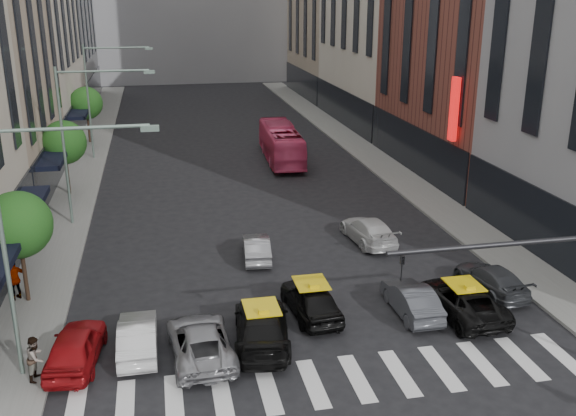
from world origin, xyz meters
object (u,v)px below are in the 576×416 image
streetlamp_far (99,86)px  pedestrian_far (15,279)px  car_white_front (138,336)px  streetlamp_mid (79,125)px  taxi_center (311,299)px  taxi_left (262,325)px  bus (281,143)px  car_red (76,346)px  streetlamp_near (31,219)px  pedestrian_near (36,358)px

streetlamp_far → pedestrian_far: (-2.25, -25.80, -4.82)m
car_white_front → streetlamp_mid: bearing=-78.6°
taxi_center → streetlamp_far: bearing=-76.3°
taxi_left → pedestrian_far: 11.47m
taxi_left → taxi_center: (2.40, 1.80, -0.02)m
streetlamp_mid → bus: 19.20m
car_red → car_white_front: bearing=-163.5°
streetlamp_near → streetlamp_mid: same height
streetlamp_near → bus: bearing=63.8°
pedestrian_near → streetlamp_mid: bearing=11.8°
pedestrian_near → pedestrian_far: bearing=28.9°
car_red → taxi_center: (9.30, 1.90, 0.01)m
taxi_center → taxi_left: bearing=31.7°
streetlamp_near → car_red: 5.27m
pedestrian_near → taxi_center: bearing=-61.8°
streetlamp_far → bus: streetlamp_far is taller
taxi_center → car_white_front: bearing=6.9°
streetlamp_mid → taxi_center: 17.75m
car_white_front → streetlamp_far: bearing=-84.4°
car_red → bus: (13.12, 27.92, 0.72)m
car_red → pedestrian_near: (-1.20, -0.95, 0.25)m
car_red → pedestrian_near: size_ratio=2.59×
car_white_front → taxi_center: 7.26m
streetlamp_near → pedestrian_near: streetlamp_near is taller
streetlamp_mid → car_white_front: bearing=-78.6°
streetlamp_near → taxi_center: 11.63m
streetlamp_far → car_red: 31.95m
streetlamp_mid → taxi_center: size_ratio=2.09×
streetlamp_near → pedestrian_far: size_ratio=4.81×
car_red → taxi_left: taxi_left is taller
streetlamp_far → taxi_center: bearing=-71.1°
bus → pedestrian_near: bearing=66.5°
streetlamp_far → pedestrian_near: (-0.36, -32.47, -4.94)m
streetlamp_near → streetlamp_far: 32.00m
taxi_center → pedestrian_far: bearing=-22.3°
streetlamp_far → pedestrian_near: bearing=-90.6°
car_red → pedestrian_near: bearing=44.9°
streetlamp_near → car_white_front: bearing=16.0°
streetlamp_near → taxi_center: size_ratio=2.09×
taxi_center → bus: bus is taller
streetlamp_mid → car_red: (0.84, -15.52, -5.18)m
pedestrian_far → streetlamp_far: bearing=-134.1°
car_white_front → car_red: bearing=10.0°
streetlamp_near → bus: size_ratio=0.87×
taxi_left → taxi_center: taxi_left is taller
taxi_center → streetlamp_mid: bearing=-58.5°
car_red → taxi_left: (6.90, 0.11, 0.03)m
taxi_left → bus: bus is taller
streetlamp_far → pedestrian_near: 32.84m
car_red → taxi_center: taxi_center is taller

